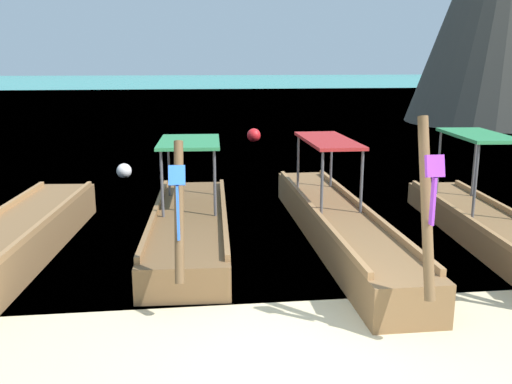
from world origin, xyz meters
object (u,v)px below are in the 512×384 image
Objects in this scene: longtail_boat_blue_ribbon at (190,225)px; mooring_buoy_near at (254,135)px; longtail_boat_red_ribbon at (488,226)px; mooring_buoy_far at (124,171)px; longtail_boat_pink_ribbon at (25,234)px; longtail_boat_violet_ribbon at (338,223)px.

mooring_buoy_near is (2.65, 12.44, -0.05)m from longtail_boat_blue_ribbon.
mooring_buoy_near is at bearing 101.47° from longtail_boat_red_ribbon.
longtail_boat_red_ribbon is 15.37× the size of mooring_buoy_far.
longtail_boat_blue_ribbon is at bearing -73.08° from mooring_buoy_far.
longtail_boat_pink_ribbon is 0.89× the size of longtail_boat_red_ribbon.
mooring_buoy_near is (0.01, 12.80, -0.08)m from longtail_boat_violet_ribbon.
mooring_buoy_far is at bearing 125.44° from longtail_boat_violet_ribbon.
longtail_boat_red_ribbon is (5.31, -0.70, -0.01)m from longtail_boat_blue_ribbon.
longtail_boat_pink_ribbon reaches higher than longtail_boat_blue_ribbon.
longtail_boat_pink_ribbon is 2.79m from longtail_boat_blue_ribbon.
longtail_boat_violet_ribbon is (5.41, -0.10, 0.02)m from longtail_boat_pink_ribbon.
longtail_boat_red_ribbon reaches higher than mooring_buoy_near.
longtail_boat_red_ribbon is at bearing -78.53° from mooring_buoy_near.
longtail_boat_violet_ribbon is 12.80m from mooring_buoy_near.
longtail_boat_pink_ribbon reaches higher than mooring_buoy_far.
mooring_buoy_far is (1.00, 6.10, -0.12)m from longtail_boat_pink_ribbon.
longtail_boat_violet_ribbon is at bearing -90.06° from mooring_buoy_near.
longtail_boat_blue_ribbon is 5.36m from longtail_boat_red_ribbon.
longtail_boat_blue_ribbon is 0.94× the size of longtail_boat_red_ribbon.
mooring_buoy_near is (5.42, 12.70, -0.06)m from longtail_boat_pink_ribbon.
longtail_boat_pink_ribbon is 13.81m from mooring_buoy_near.
mooring_buoy_far is (-7.09, 6.54, -0.10)m from longtail_boat_red_ribbon.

